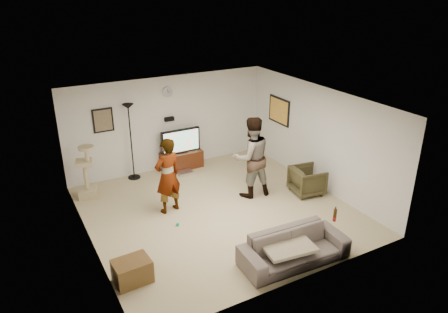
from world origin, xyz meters
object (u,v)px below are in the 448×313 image
floor_lamp (131,142)px  armchair (307,180)px  tv_stand (182,160)px  beer_bottle (335,215)px  side_table (132,271)px  sofa (294,248)px  cat_tree (85,172)px  person_left (168,176)px  tv (181,141)px  person_right (251,157)px

floor_lamp → armchair: 4.45m
tv_stand → beer_bottle: size_ratio=4.51×
side_table → sofa: bearing=-17.9°
tv_stand → sofa: size_ratio=0.56×
beer_bottle → armchair: beer_bottle is taller
cat_tree → beer_bottle: 5.68m
floor_lamp → person_left: (0.16, -2.02, -0.13)m
beer_bottle → sofa: bearing=180.0°
tv → person_right: size_ratio=0.56×
tv_stand → armchair: armchair is taller
floor_lamp → person_left: 2.03m
sofa → cat_tree: bearing=124.9°
person_right → tv_stand: bearing=-64.0°
person_right → sofa: size_ratio=0.97×
floor_lamp → person_left: size_ratio=1.15×
person_left → sofa: size_ratio=0.86×
armchair → side_table: size_ratio=1.18×
floor_lamp → person_right: floor_lamp is taller
tv_stand → sofa: sofa is taller
cat_tree → beer_bottle: (3.64, -4.36, 0.06)m
sofa → tv_stand: bearing=94.3°
sofa → side_table: bearing=165.0°
floor_lamp → beer_bottle: floor_lamp is taller
person_left → side_table: person_left is taller
cat_tree → person_left: (1.44, -1.56, 0.21)m
tv_stand → tv: 0.56m
person_left → person_right: 2.00m
floor_lamp → person_right: 3.10m
tv_stand → person_right: (0.82, -2.21, 0.73)m
side_table → cat_tree: bearing=89.8°
side_table → armchair: bearing=13.5°
cat_tree → person_left: person_left is taller
tv_stand → beer_bottle: 4.93m
armchair → side_table: armchair is taller
person_left → person_right: size_ratio=0.88×
tv_stand → floor_lamp: size_ratio=0.57×
tv_stand → tv: bearing=0.0°
floor_lamp → beer_bottle: 5.38m
person_right → side_table: (-3.44, -1.70, -0.76)m
floor_lamp → sofa: size_ratio=0.99×
tv → beer_bottle: 4.91m
tv_stand → floor_lamp: floor_lamp is taller
tv_stand → person_left: 2.39m
tv → person_left: bearing=-120.4°
cat_tree → beer_bottle: bearing=-50.2°
tv → cat_tree: cat_tree is taller
sofa → beer_bottle: beer_bottle is taller
tv → floor_lamp: size_ratio=0.55×
tv → sofa: bearing=-88.6°
tv → side_table: 4.75m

